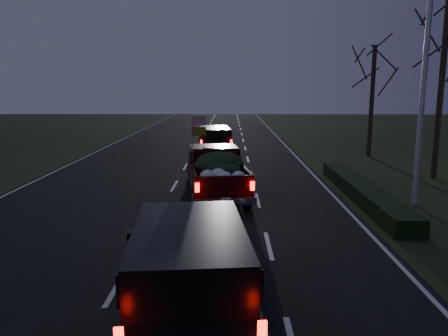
# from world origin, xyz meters

# --- Properties ---
(ground) EXTENTS (120.00, 120.00, 0.00)m
(ground) POSITION_xyz_m (0.00, 0.00, 0.00)
(ground) COLOR black
(ground) RESTS_ON ground
(road_asphalt) EXTENTS (14.00, 120.00, 0.02)m
(road_asphalt) POSITION_xyz_m (0.00, 0.00, 0.01)
(road_asphalt) COLOR black
(road_asphalt) RESTS_ON ground
(hedge_row) EXTENTS (1.00, 10.00, 0.60)m
(hedge_row) POSITION_xyz_m (7.80, 3.00, 0.30)
(hedge_row) COLOR black
(hedge_row) RESTS_ON ground
(light_pole) EXTENTS (0.50, 0.90, 9.16)m
(light_pole) POSITION_xyz_m (9.50, 2.00, 5.48)
(light_pole) COLOR silver
(light_pole) RESTS_ON ground
(bare_tree_mid) EXTENTS (3.60, 3.60, 8.50)m
(bare_tree_mid) POSITION_xyz_m (12.50, 7.00, 6.35)
(bare_tree_mid) COLOR black
(bare_tree_mid) RESTS_ON ground
(bare_tree_far) EXTENTS (3.60, 3.60, 7.00)m
(bare_tree_far) POSITION_xyz_m (11.50, 14.00, 5.23)
(bare_tree_far) COLOR black
(bare_tree_far) RESTS_ON ground
(pickup_truck) EXTENTS (2.87, 5.78, 2.91)m
(pickup_truck) POSITION_xyz_m (1.93, 3.38, 1.09)
(pickup_truck) COLOR #38070A
(pickup_truck) RESTS_ON ground
(lead_suv) EXTENTS (2.51, 5.14, 1.43)m
(lead_suv) POSITION_xyz_m (1.43, 15.16, 1.08)
(lead_suv) COLOR black
(lead_suv) RESTS_ON ground
(rear_suv) EXTENTS (2.75, 5.36, 1.49)m
(rear_suv) POSITION_xyz_m (1.76, -6.35, 1.12)
(rear_suv) COLOR black
(rear_suv) RESTS_ON ground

